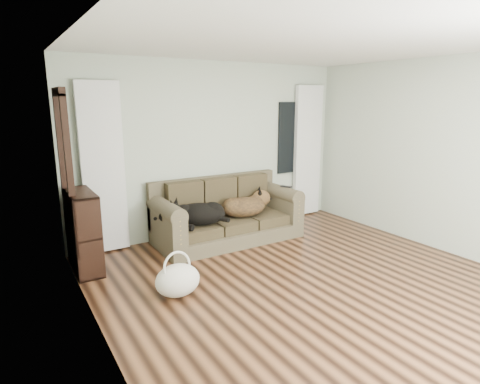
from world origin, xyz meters
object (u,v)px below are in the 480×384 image
sofa (228,210)px  tote_bag (178,282)px  dog_shepherd (245,206)px  bookshelf (83,230)px  dog_black_lab (197,215)px

sofa → tote_bag: sofa is taller
dog_shepherd → sofa: bearing=0.7°
sofa → bookshelf: bookshelf is taller
tote_bag → sofa: bearing=43.2°
tote_bag → bookshelf: bearing=119.4°
sofa → tote_bag: 1.84m
sofa → dog_black_lab: bearing=-171.8°
dog_black_lab → dog_shepherd: dog_shepherd is taller
tote_bag → bookshelf: (-0.69, 1.23, 0.34)m
tote_bag → bookshelf: size_ratio=0.49×
dog_shepherd → tote_bag: bearing=47.8°
sofa → dog_shepherd: bearing=-10.2°
dog_black_lab → bookshelf: 1.48m
sofa → bookshelf: size_ratio=2.17×
dog_black_lab → dog_shepherd: (0.81, 0.03, 0.01)m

